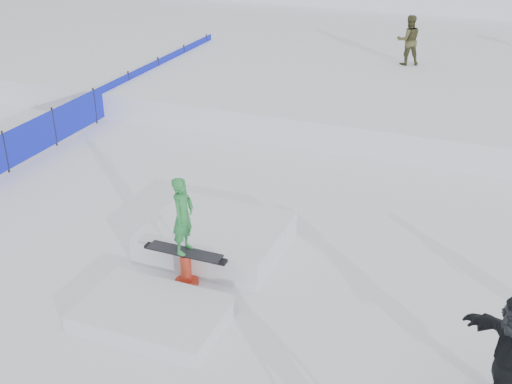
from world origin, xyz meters
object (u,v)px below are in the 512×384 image
at_px(safety_fence, 95,106).
at_px(spectator_dark, 511,354).
at_px(walker_olive, 409,40).
at_px(jib_rail_feature, 200,253).

bearing_deg(safety_fence, spectator_dark, -32.35).
bearing_deg(safety_fence, walker_olive, 42.28).
height_order(safety_fence, jib_rail_feature, jib_rail_feature).
xyz_separation_m(spectator_dark, jib_rail_feature, (-5.48, 1.61, -0.61)).
relative_size(safety_fence, jib_rail_feature, 3.64).
bearing_deg(jib_rail_feature, spectator_dark, -16.37).
height_order(safety_fence, walker_olive, walker_olive).
height_order(walker_olive, spectator_dark, walker_olive).
bearing_deg(walker_olive, safety_fence, 17.82).
distance_m(walker_olive, jib_rail_feature, 13.23).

